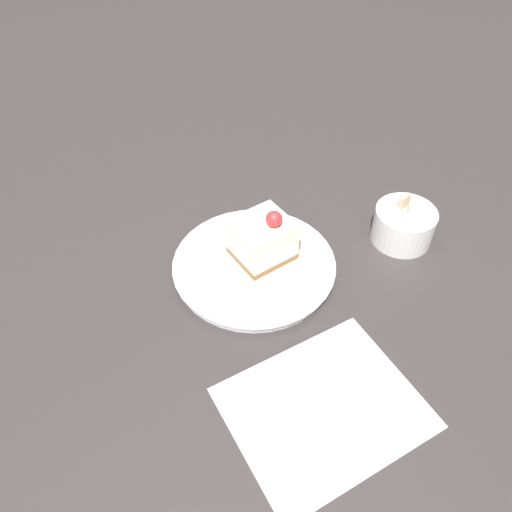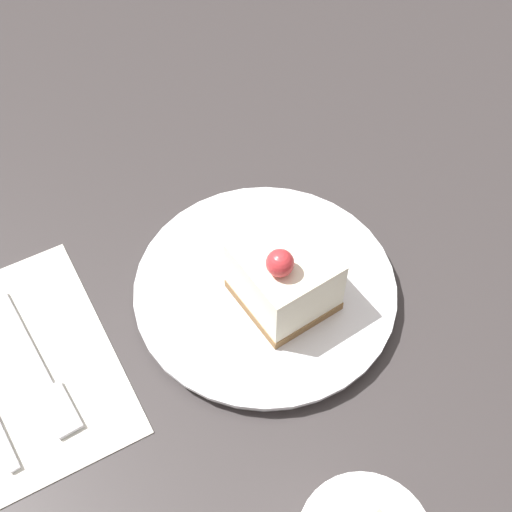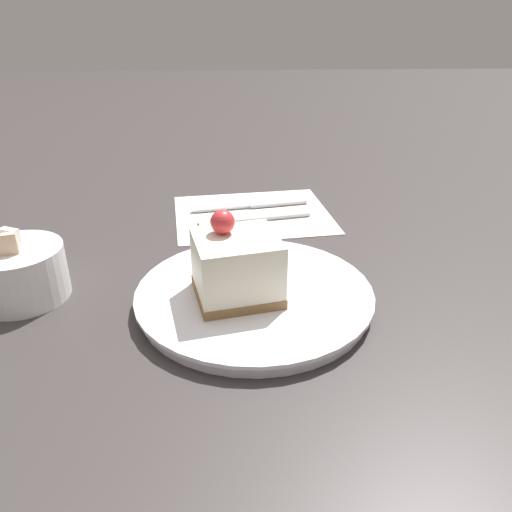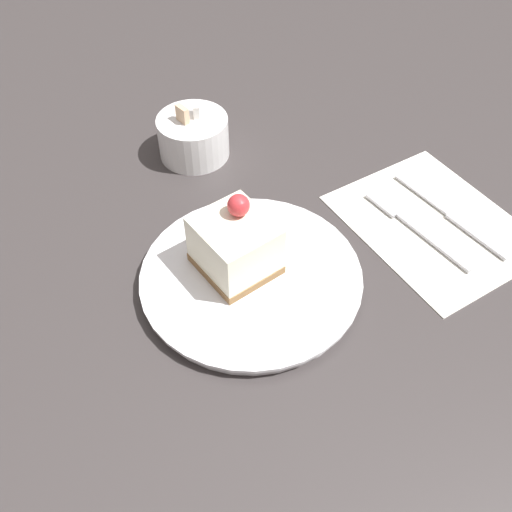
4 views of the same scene
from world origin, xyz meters
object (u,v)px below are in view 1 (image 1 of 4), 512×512
Objects in this scene: plate at (252,266)px; fork at (322,383)px; cake_slice at (263,239)px; sugar_bowl at (403,225)px; knife at (326,431)px.

fork is (0.21, 0.01, -0.00)m from plate.
cake_slice is 0.23m from sugar_bowl.
plate reaches higher than fork.
knife is at bearing -20.55° from cake_slice.
cake_slice is 0.54× the size of knife.
cake_slice reaches higher than fork.
sugar_bowl is at bearing 121.78° from knife.
plate is at bearing 171.09° from fork.
sugar_bowl is at bearing 84.24° from plate.
fork is 0.31m from sugar_bowl.
cake_slice reaches higher than sugar_bowl.
sugar_bowl is (0.03, 0.25, 0.02)m from plate.
fork is at bearing 145.05° from knife.
cake_slice is at bearing -98.84° from sugar_bowl.
fork is (0.22, -0.01, -0.04)m from cake_slice.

